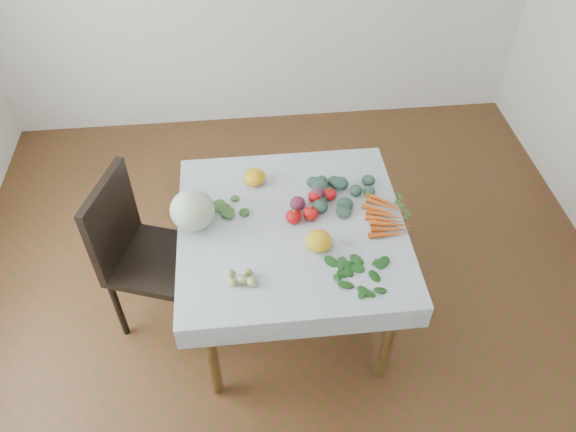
{
  "coord_description": "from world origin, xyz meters",
  "views": [
    {
      "loc": [
        -0.22,
        -1.91,
        2.78
      ],
      "look_at": [
        -0.02,
        0.0,
        0.82
      ],
      "focal_mm": 35.0,
      "sensor_mm": 36.0,
      "label": 1
    }
  ],
  "objects_px": {
    "table": "(292,239)",
    "carrot_bunch": "(387,217)",
    "chair": "(138,247)",
    "cabbage": "(192,210)",
    "heirloom_back": "(254,177)"
  },
  "relations": [
    {
      "from": "chair",
      "to": "heirloom_back",
      "type": "relative_size",
      "value": 8.15
    },
    {
      "from": "cabbage",
      "to": "carrot_bunch",
      "type": "xyz_separation_m",
      "value": [
        0.96,
        -0.07,
        -0.08
      ]
    },
    {
      "from": "cabbage",
      "to": "carrot_bunch",
      "type": "bearing_deg",
      "value": -4.0
    },
    {
      "from": "chair",
      "to": "heirloom_back",
      "type": "bearing_deg",
      "value": 18.96
    },
    {
      "from": "chair",
      "to": "carrot_bunch",
      "type": "bearing_deg",
      "value": -5.47
    },
    {
      "from": "table",
      "to": "chair",
      "type": "relative_size",
      "value": 1.03
    },
    {
      "from": "chair",
      "to": "cabbage",
      "type": "relative_size",
      "value": 4.44
    },
    {
      "from": "table",
      "to": "chair",
      "type": "distance_m",
      "value": 0.82
    },
    {
      "from": "heirloom_back",
      "to": "table",
      "type": "bearing_deg",
      "value": -63.84
    },
    {
      "from": "table",
      "to": "cabbage",
      "type": "xyz_separation_m",
      "value": [
        -0.48,
        0.06,
        0.2
      ]
    },
    {
      "from": "table",
      "to": "heirloom_back",
      "type": "height_order",
      "value": "heirloom_back"
    },
    {
      "from": "chair",
      "to": "heirloom_back",
      "type": "distance_m",
      "value": 0.72
    },
    {
      "from": "chair",
      "to": "carrot_bunch",
      "type": "xyz_separation_m",
      "value": [
        1.28,
        -0.12,
        0.21
      ]
    },
    {
      "from": "table",
      "to": "carrot_bunch",
      "type": "relative_size",
      "value": 3.08
    },
    {
      "from": "table",
      "to": "carrot_bunch",
      "type": "height_order",
      "value": "carrot_bunch"
    }
  ]
}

